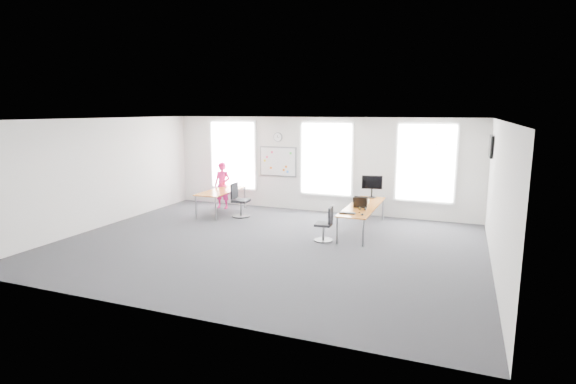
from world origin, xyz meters
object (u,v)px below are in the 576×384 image
at_px(desk_left, 221,192).
at_px(chair_left, 239,202).
at_px(person, 222,185).
at_px(monitor, 372,184).
at_px(chair_right, 325,226).
at_px(keyboard, 347,213).
at_px(headphones, 362,208).
at_px(desk_right, 363,208).

height_order(desk_left, chair_left, chair_left).
xyz_separation_m(person, monitor, (4.94, 0.02, 0.32)).
bearing_deg(person, chair_right, -31.99).
relative_size(chair_left, keyboard, 2.58).
height_order(chair_right, headphones, chair_right).
distance_m(person, headphones, 5.33).
height_order(desk_left, monitor, monitor).
bearing_deg(monitor, headphones, -99.54).
bearing_deg(keyboard, person, 155.32).
distance_m(chair_right, chair_left, 3.57).
height_order(headphones, monitor, monitor).
height_order(person, headphones, person).
bearing_deg(desk_right, chair_left, 175.42).
bearing_deg(desk_left, person, 116.93).
relative_size(desk_left, keyboard, 5.01).
relative_size(desk_right, keyboard, 7.14).
distance_m(keyboard, headphones, 0.58).
height_order(desk_left, person, person).
distance_m(desk_right, chair_left, 3.88).
height_order(desk_right, chair_left, chair_left).
distance_m(person, monitor, 4.95).
height_order(chair_left, person, person).
bearing_deg(headphones, person, 170.58).
relative_size(person, keyboard, 3.83).
relative_size(chair_left, headphones, 5.83).
bearing_deg(monitor, desk_right, -103.11).
bearing_deg(monitor, person, 167.33).
distance_m(chair_left, person, 1.43).
relative_size(desk_left, headphones, 11.34).
height_order(person, keyboard, person).
xyz_separation_m(chair_left, monitor, (3.87, 0.90, 0.64)).
bearing_deg(person, desk_right, -15.88).
xyz_separation_m(keyboard, headphones, (0.26, 0.51, 0.04)).
xyz_separation_m(chair_right, person, (-4.28, 2.44, 0.38)).
bearing_deg(monitor, chair_left, -179.74).
height_order(desk_right, monitor, monitor).
height_order(desk_right, desk_left, desk_left).
xyz_separation_m(chair_left, keyboard, (3.70, -1.35, 0.25)).
distance_m(desk_left, person, 0.76).
xyz_separation_m(desk_right, chair_left, (-3.86, 0.31, -0.20)).
xyz_separation_m(chair_right, headphones, (0.76, 0.72, 0.36)).
distance_m(desk_right, headphones, 0.54).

